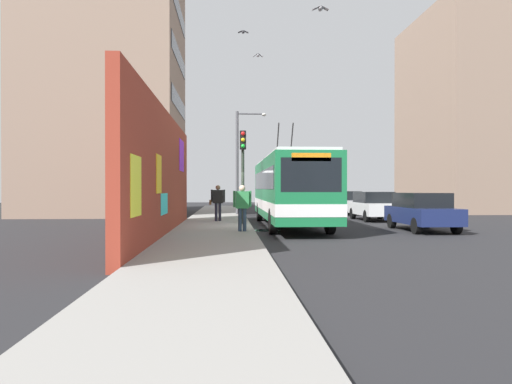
{
  "coord_description": "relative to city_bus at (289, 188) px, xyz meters",
  "views": [
    {
      "loc": [
        -20.71,
        1.01,
        1.75
      ],
      "look_at": [
        -0.72,
        -0.16,
        1.61
      ],
      "focal_mm": 33.14,
      "sensor_mm": 36.0,
      "label": 1
    }
  ],
  "objects": [
    {
      "name": "sidewalk_slab",
      "position": [
        -1.06,
        3.4,
        -1.7
      ],
      "size": [
        48.0,
        3.2,
        0.15
      ],
      "primitive_type": "cube",
      "color": "gray",
      "rests_on": "ground_plane"
    },
    {
      "name": "parked_car_white",
      "position": [
        3.83,
        -5.2,
        -0.95
      ],
      "size": [
        4.17,
        1.83,
        1.58
      ],
      "color": "white",
      "rests_on": "ground_plane"
    },
    {
      "name": "parked_car_silver",
      "position": [
        10.21,
        -5.2,
        -0.95
      ],
      "size": [
        4.23,
        1.9,
        1.58
      ],
      "color": "#B7B7BC",
      "rests_on": "ground_plane"
    },
    {
      "name": "pedestrian_at_curb",
      "position": [
        -4.02,
        2.29,
        -0.6
      ],
      "size": [
        0.23,
        0.69,
        1.74
      ],
      "color": "#2D3F59",
      "rests_on": "sidewalk_slab"
    },
    {
      "name": "graffiti_wall",
      "position": [
        -4.37,
        5.15,
        0.49
      ],
      "size": [
        15.38,
        0.32,
        4.54
      ],
      "color": "maroon",
      "rests_on": "ground_plane"
    },
    {
      "name": "parked_car_navy",
      "position": [
        -2.64,
        -5.2,
        -0.95
      ],
      "size": [
        4.16,
        1.8,
        1.58
      ],
      "color": "navy",
      "rests_on": "ground_plane"
    },
    {
      "name": "pedestrian_midblock",
      "position": [
        1.68,
        3.33,
        -0.58
      ],
      "size": [
        0.24,
        0.78,
        1.78
      ],
      "color": "#1E1E2D",
      "rests_on": "sidewalk_slab"
    },
    {
      "name": "city_bus",
      "position": [
        0.0,
        0.0,
        0.0
      ],
      "size": [
        11.86,
        2.5,
        4.97
      ],
      "color": "#19723F",
      "rests_on": "ground_plane"
    },
    {
      "name": "building_far_right",
      "position": [
        14.23,
        -15.2,
        5.86
      ],
      "size": [
        11.46,
        6.14,
        15.27
      ],
      "color": "gray",
      "rests_on": "ground_plane"
    },
    {
      "name": "curbside_puddle",
      "position": [
        -2.04,
        1.2,
        -1.78
      ],
      "size": [
        1.23,
        1.23,
        0.0
      ],
      "primitive_type": "cylinder",
      "color": "black",
      "rests_on": "ground_plane"
    },
    {
      "name": "flying_pigeons",
      "position": [
        -2.65,
        0.94,
        6.91
      ],
      "size": [
        9.98,
        2.84,
        2.3
      ],
      "color": "gray"
    },
    {
      "name": "ground_plane",
      "position": [
        -1.06,
        1.8,
        -1.78
      ],
      "size": [
        80.0,
        80.0,
        0.0
      ],
      "primitive_type": "plane",
      "color": "#232326"
    },
    {
      "name": "street_lamp",
      "position": [
        7.92,
        2.03,
        2.11
      ],
      "size": [
        0.44,
        1.92,
        6.47
      ],
      "color": "#4C4C51",
      "rests_on": "sidewalk_slab"
    },
    {
      "name": "traffic_light",
      "position": [
        -0.39,
        2.15,
        1.22
      ],
      "size": [
        0.49,
        0.28,
        4.24
      ],
      "color": "#2D382D",
      "rests_on": "sidewalk_slab"
    },
    {
      "name": "parked_car_dark_gray",
      "position": [
        16.62,
        -5.2,
        -0.95
      ],
      "size": [
        4.17,
        1.93,
        1.58
      ],
      "color": "#38383D",
      "rests_on": "ground_plane"
    },
    {
      "name": "building_far_left",
      "position": [
        11.05,
        11.0,
        8.99
      ],
      "size": [
        10.04,
        9.59,
        21.54
      ],
      "color": "gray",
      "rests_on": "ground_plane"
    }
  ]
}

